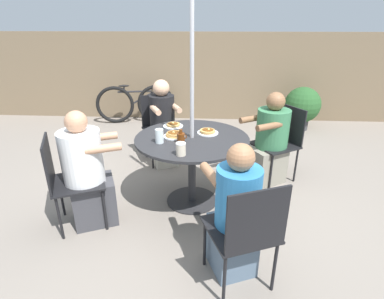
{
  "coord_description": "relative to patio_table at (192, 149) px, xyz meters",
  "views": [
    {
      "loc": [
        0.17,
        -2.79,
        1.82
      ],
      "look_at": [
        0.0,
        0.0,
        0.61
      ],
      "focal_mm": 28.0,
      "sensor_mm": 36.0,
      "label": 1
    }
  ],
  "objects": [
    {
      "name": "ground_plane",
      "position": [
        0.0,
        0.0,
        -0.62
      ],
      "size": [
        12.0,
        12.0,
        0.0
      ],
      "primitive_type": "plane",
      "color": "gray"
    },
    {
      "name": "back_fence",
      "position": [
        0.0,
        3.03,
        0.2
      ],
      "size": [
        10.0,
        0.06,
        1.64
      ],
      "primitive_type": "cube",
      "color": "#7A664C",
      "rests_on": "ground"
    },
    {
      "name": "patio_table",
      "position": [
        0.0,
        0.0,
        0.0
      ],
      "size": [
        1.15,
        1.15,
        0.74
      ],
      "color": "#28282B",
      "rests_on": "ground"
    },
    {
      "name": "umbrella_pole",
      "position": [
        0.0,
        0.0,
        0.57
      ],
      "size": [
        0.04,
        0.04,
        2.37
      ],
      "primitive_type": "cylinder",
      "color": "#ADADB2",
      "rests_on": "ground"
    },
    {
      "name": "patio_chair_north",
      "position": [
        -1.11,
        -0.48,
        -0.1
      ],
      "size": [
        0.59,
        0.59,
        0.89
      ],
      "rotation": [
        0.0,
        0.0,
        -1.16
      ],
      "color": "black",
      "rests_on": "ground"
    },
    {
      "name": "diner_north",
      "position": [
        -0.94,
        -0.41,
        -0.11
      ],
      "size": [
        0.58,
        0.52,
        1.12
      ],
      "rotation": [
        0.0,
        0.0,
        -1.16
      ],
      "color": "#3D3D42",
      "rests_on": "ground"
    },
    {
      "name": "patio_chair_east",
      "position": [
        0.44,
        -1.12,
        -0.1
      ],
      "size": [
        0.59,
        0.59,
        0.89
      ],
      "rotation": [
        0.0,
        0.0,
        0.37
      ],
      "color": "black",
      "rests_on": "ground"
    },
    {
      "name": "diner_east",
      "position": [
        0.37,
        -0.96,
        -0.12
      ],
      "size": [
        0.46,
        0.55,
        1.08
      ],
      "rotation": [
        0.0,
        0.0,
        0.37
      ],
      "color": "slate",
      "rests_on": "ground"
    },
    {
      "name": "patio_chair_south",
      "position": [
        1.04,
        0.62,
        -0.1
      ],
      "size": [
        0.62,
        0.62,
        0.89
      ],
      "rotation": [
        0.0,
        0.0,
        -4.17
      ],
      "color": "black",
      "rests_on": "ground"
    },
    {
      "name": "diner_south",
      "position": [
        0.88,
        0.53,
        -0.13
      ],
      "size": [
        0.61,
        0.57,
        1.09
      ],
      "rotation": [
        0.0,
        0.0,
        -4.17
      ],
      "color": "gray",
      "rests_on": "ground"
    },
    {
      "name": "patio_chair_west",
      "position": [
        -0.51,
        1.09,
        -0.1
      ],
      "size": [
        0.6,
        0.6,
        0.89
      ],
      "rotation": [
        0.0,
        0.0,
        -2.7
      ],
      "color": "black",
      "rests_on": "ground"
    },
    {
      "name": "diner_west",
      "position": [
        -0.44,
        0.93,
        -0.09
      ],
      "size": [
        0.48,
        0.54,
        1.14
      ],
      "rotation": [
        0.0,
        0.0,
        -2.7
      ],
      "color": "beige",
      "rests_on": "ground"
    },
    {
      "name": "pancake_plate_a",
      "position": [
        0.16,
        0.12,
        0.14
      ],
      "size": [
        0.22,
        0.22,
        0.05
      ],
      "color": "white",
      "rests_on": "patio_table"
    },
    {
      "name": "pancake_plate_b",
      "position": [
        -0.23,
        0.32,
        0.14
      ],
      "size": [
        0.22,
        0.22,
        0.05
      ],
      "color": "white",
      "rests_on": "patio_table"
    },
    {
      "name": "pancake_plate_c",
      "position": [
        -0.18,
        -0.0,
        0.15
      ],
      "size": [
        0.22,
        0.22,
        0.06
      ],
      "color": "white",
      "rests_on": "patio_table"
    },
    {
      "name": "syrup_bottle",
      "position": [
        -0.1,
        -0.15,
        0.18
      ],
      "size": [
        0.09,
        0.08,
        0.13
      ],
      "color": "#602D0F",
      "rests_on": "patio_table"
    },
    {
      "name": "coffee_cup",
      "position": [
        -0.07,
        -0.44,
        0.18
      ],
      "size": [
        0.09,
        0.09,
        0.11
      ],
      "color": "beige",
      "rests_on": "patio_table"
    },
    {
      "name": "drinking_glass_a",
      "position": [
        -0.3,
        -0.16,
        0.19
      ],
      "size": [
        0.08,
        0.08,
        0.13
      ],
      "primitive_type": "cylinder",
      "color": "silver",
      "rests_on": "patio_table"
    },
    {
      "name": "bicycle",
      "position": [
        -1.24,
        2.71,
        -0.25
      ],
      "size": [
        1.46,
        0.46,
        0.73
      ],
      "rotation": [
        0.0,
        0.0,
        0.19
      ],
      "color": "black",
      "rests_on": "ground"
    },
    {
      "name": "potted_shrub",
      "position": [
        1.81,
        2.48,
        -0.19
      ],
      "size": [
        0.63,
        0.63,
        0.76
      ],
      "color": "#3D3D3F",
      "rests_on": "ground"
    }
  ]
}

